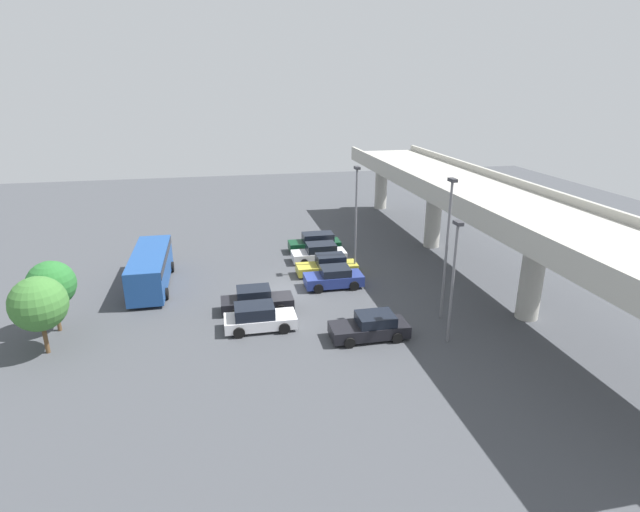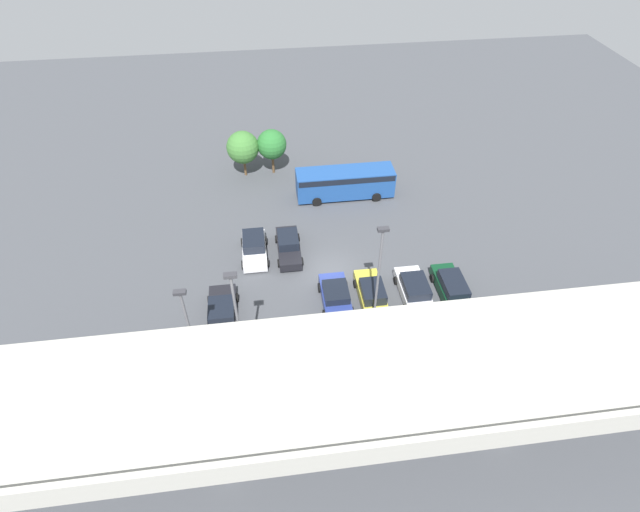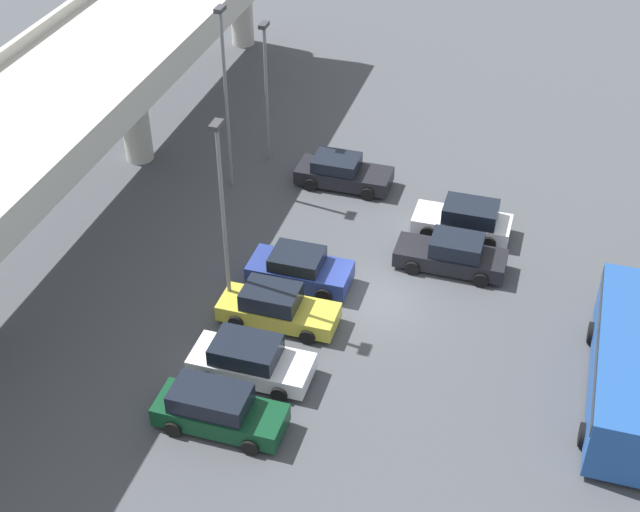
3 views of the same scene
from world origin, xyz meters
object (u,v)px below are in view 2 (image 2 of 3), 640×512
at_px(parked_car_0, 451,287).
at_px(parked_car_4, 288,246).
at_px(shuttle_bus, 345,181).
at_px(lamp_post_by_overpass, 189,327).
at_px(parked_car_3, 336,296).
at_px(tree_front_centre, 243,147).
at_px(parked_car_1, 414,289).
at_px(lamp_post_near_aisle, 379,272).
at_px(parked_car_2, 372,294).
at_px(tree_front_left, 272,144).
at_px(parked_car_5, 254,247).
at_px(parked_car_6, 222,311).
at_px(lamp_post_mid_lot, 238,324).

distance_m(parked_car_0, parked_car_4, 13.07).
distance_m(parked_car_4, shuttle_bus, 9.42).
relative_size(parked_car_0, shuttle_bus, 0.52).
xyz_separation_m(shuttle_bus, lamp_post_by_overpass, (12.42, 18.08, 2.79)).
xyz_separation_m(parked_car_0, parked_car_3, (8.55, -0.29, -0.05)).
bearing_deg(lamp_post_by_overpass, parked_car_0, -166.22).
distance_m(parked_car_0, lamp_post_by_overpass, 18.91).
bearing_deg(tree_front_centre, parked_car_0, 128.55).
distance_m(parked_car_3, shuttle_bus, 13.72).
height_order(parked_car_3, shuttle_bus, shuttle_bus).
xyz_separation_m(parked_car_1, lamp_post_near_aisle, (3.48, 2.17, 4.26)).
bearing_deg(parked_car_2, parked_car_1, -89.23).
distance_m(parked_car_0, tree_front_left, 22.14).
distance_m(parked_car_0, tree_front_centre, 23.65).
xyz_separation_m(parked_car_0, lamp_post_by_overpass, (18.03, 4.42, 3.58)).
relative_size(parked_car_2, shuttle_bus, 0.54).
xyz_separation_m(parked_car_1, parked_car_2, (3.18, 0.04, -0.00)).
distance_m(parked_car_2, lamp_post_by_overpass, 13.45).
height_order(parked_car_1, lamp_post_by_overpass, lamp_post_by_overpass).
bearing_deg(shuttle_bus, parked_car_4, 51.53).
distance_m(parked_car_5, parked_car_6, 6.94).
xyz_separation_m(parked_car_1, tree_front_centre, (11.93, -18.21, 2.31)).
height_order(parked_car_5, lamp_post_by_overpass, lamp_post_by_overpass).
xyz_separation_m(parked_car_3, parked_car_6, (8.10, 0.37, -0.04)).
height_order(parked_car_3, parked_car_6, parked_car_3).
height_order(parked_car_1, tree_front_left, tree_front_left).
height_order(shuttle_bus, lamp_post_by_overpass, lamp_post_by_overpass).
xyz_separation_m(parked_car_5, tree_front_left, (-2.27, -12.10, 2.33)).
bearing_deg(tree_front_left, parked_car_1, 116.63).
bearing_deg(parked_car_0, parked_car_1, 85.84).
xyz_separation_m(parked_car_6, tree_front_left, (-4.73, -18.59, 2.40)).
height_order(tree_front_left, tree_front_centre, tree_front_centre).
distance_m(parked_car_1, tree_front_left, 20.62).
relative_size(parked_car_4, parked_car_6, 1.03).
bearing_deg(parked_car_6, tree_front_centre, -6.10).
xyz_separation_m(parked_car_3, lamp_post_by_overpass, (9.48, 4.71, 3.63)).
height_order(parked_car_0, parked_car_3, parked_car_0).
distance_m(parked_car_4, lamp_post_by_overpass, 13.11).
height_order(parked_car_3, lamp_post_mid_lot, lamp_post_mid_lot).
distance_m(parked_car_3, lamp_post_by_overpass, 11.19).
height_order(parked_car_4, lamp_post_near_aisle, lamp_post_near_aisle).
xyz_separation_m(parked_car_6, shuttle_bus, (-11.04, -13.74, 0.88)).
xyz_separation_m(parked_car_2, tree_front_left, (6.00, -18.35, 2.37)).
distance_m(parked_car_3, parked_car_6, 8.11).
height_order(lamp_post_mid_lot, tree_front_left, lamp_post_mid_lot).
xyz_separation_m(parked_car_4, tree_front_centre, (3.22, -12.10, 2.31)).
xyz_separation_m(parked_car_1, shuttle_bus, (2.87, -13.46, 0.85)).
xyz_separation_m(shuttle_bus, lamp_post_mid_lot, (9.47, 19.00, 3.71)).
height_order(parked_car_2, tree_front_centre, tree_front_centre).
relative_size(parked_car_4, shuttle_bus, 0.54).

